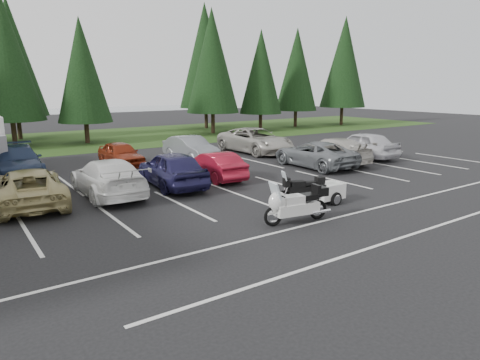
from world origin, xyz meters
The scene contains 26 objects.
ground centered at (0.00, 0.00, 0.00)m, with size 120.00×120.00×0.00m, color black.
grass_strip centered at (0.00, 24.00, 0.01)m, with size 80.00×16.00×0.01m, color #253D13.
lake_water centered at (4.00, 55.00, 0.00)m, with size 70.00×50.00×0.02m, color slate.
stall_markings centered at (0.00, 2.00, 0.00)m, with size 32.00×16.00×0.01m, color silver.
conifer_4 centered at (-5.00, 22.90, 6.53)m, with size 4.80×4.80×11.17m.
conifer_5 centered at (0.00, 21.60, 5.63)m, with size 4.14×4.14×9.63m.
conifer_6 centered at (12.00, 22.10, 6.71)m, with size 4.93×4.93×11.48m.
conifer_7 centered at (17.50, 21.80, 5.81)m, with size 4.27×4.27×9.94m.
conifer_8 centered at (23.00, 22.60, 6.17)m, with size 4.53×4.53×10.56m.
conifer_9 centered at (29.00, 21.30, 7.07)m, with size 5.19×5.19×12.10m.
conifer_back_b centered at (-4.00, 27.50, 6.77)m, with size 4.97×4.97×11.58m.
conifer_back_c centered at (14.00, 26.80, 7.49)m, with size 5.50×5.50×12.81m.
car_near_2 centered at (-6.95, 4.21, 0.72)m, with size 2.38×5.15×1.43m, color tan.
car_near_3 centered at (-4.01, 4.08, 0.76)m, with size 2.14×5.26×1.53m, color white.
car_near_4 centered at (-1.14, 4.01, 0.82)m, with size 1.93×4.80×1.64m, color #1E1B45.
car_near_5 centered at (1.32, 4.30, 0.67)m, with size 1.41×4.06×1.34m, color maroon.
car_near_6 centered at (7.55, 3.83, 0.72)m, with size 2.39×5.18×1.44m, color slate.
car_near_7 centered at (9.30, 4.12, 0.74)m, with size 2.08×5.13×1.49m, color #BCB7AD.
car_near_8 centered at (12.28, 4.42, 0.83)m, with size 1.95×4.85×1.65m, color silver.
car_far_1 centered at (-6.49, 10.44, 0.77)m, with size 2.14×5.27×1.53m, color #192640.
car_far_2 centered at (-1.28, 10.22, 0.69)m, with size 1.62×4.04×1.37m, color maroon.
car_far_3 centered at (2.86, 9.64, 0.74)m, with size 1.56×4.48×1.47m, color slate.
car_far_4 centered at (7.98, 9.95, 0.83)m, with size 2.76×5.99×1.67m, color #AAA69C.
touring_motorcycle centered at (-0.06, -3.09, 0.74)m, with size 2.67×0.82×1.48m, color silver, non-canonical shape.
cargo_trailer centered at (2.62, -1.94, 0.39)m, with size 1.70×0.96×0.79m, color white, non-canonical shape.
adventure_motorcycle centered at (1.51, -1.60, 0.69)m, with size 2.27×0.79×1.38m, color black, non-canonical shape.
Camera 1 is at (-9.35, -13.20, 4.46)m, focal length 32.00 mm.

